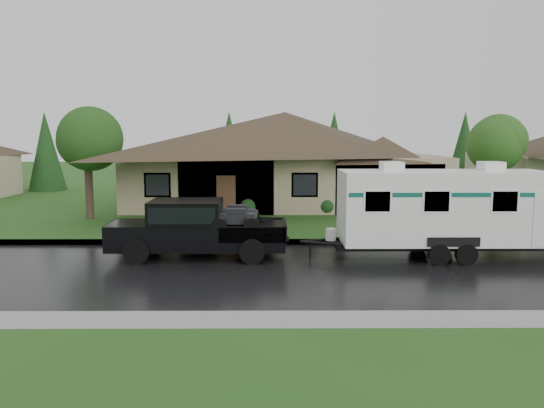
{
  "coord_description": "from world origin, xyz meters",
  "views": [
    {
      "loc": [
        1.01,
        -18.71,
        4.33
      ],
      "look_at": [
        1.14,
        2.0,
        1.65
      ],
      "focal_mm": 35.0,
      "sensor_mm": 36.0,
      "label": 1
    }
  ],
  "objects": [
    {
      "name": "lawn",
      "position": [
        0.0,
        15.0,
        0.07
      ],
      "size": [
        140.0,
        26.0,
        0.15
      ],
      "primitive_type": "cube",
      "color": "#27541A",
      "rests_on": "ground"
    },
    {
      "name": "house_main",
      "position": [
        2.29,
        13.84,
        3.59
      ],
      "size": [
        19.44,
        10.8,
        6.9
      ],
      "color": "tan",
      "rests_on": "lawn"
    },
    {
      "name": "road",
      "position": [
        0.0,
        -2.0,
        0.01
      ],
      "size": [
        140.0,
        8.0,
        0.01
      ],
      "primitive_type": "cube",
      "color": "black",
      "rests_on": "ground"
    },
    {
      "name": "shrub_row",
      "position": [
        2.0,
        9.3,
        0.65
      ],
      "size": [
        13.6,
        1.0,
        1.0
      ],
      "color": "#143814",
      "rests_on": "lawn"
    },
    {
      "name": "curb",
      "position": [
        0.0,
        2.25,
        0.07
      ],
      "size": [
        140.0,
        0.5,
        0.15
      ],
      "primitive_type": "cube",
      "color": "gray",
      "rests_on": "ground"
    },
    {
      "name": "tree_left_green",
      "position": [
        -8.06,
        7.92,
        4.01
      ],
      "size": [
        3.37,
        3.37,
        5.57
      ],
      "color": "#382B1E",
      "rests_on": "lawn"
    },
    {
      "name": "pickup_truck",
      "position": [
        -1.63,
        -0.13,
        1.1
      ],
      "size": [
        6.18,
        2.35,
        2.06
      ],
      "color": "black",
      "rests_on": "ground"
    },
    {
      "name": "travel_trailer",
      "position": [
        7.18,
        -0.13,
        1.81
      ],
      "size": [
        7.62,
        2.68,
        3.42
      ],
      "color": "white",
      "rests_on": "ground"
    },
    {
      "name": "ground",
      "position": [
        0.0,
        0.0,
        0.0
      ],
      "size": [
        140.0,
        140.0,
        0.0
      ],
      "primitive_type": "plane",
      "color": "#27541A",
      "rests_on": "ground"
    },
    {
      "name": "tree_right_green",
      "position": [
        13.21,
        9.59,
        3.88
      ],
      "size": [
        3.25,
        3.25,
        5.38
      ],
      "color": "#382B1E",
      "rests_on": "lawn"
    }
  ]
}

